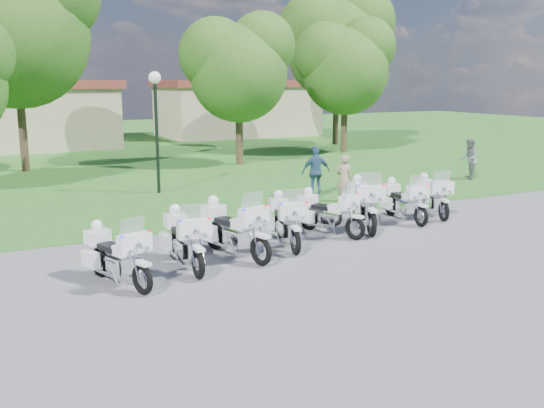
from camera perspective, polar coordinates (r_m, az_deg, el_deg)
name	(u,v)px	position (r m, az deg, el deg)	size (l,w,h in m)	color
ground	(308,248)	(15.16, 3.44, -4.20)	(100.00, 100.00, 0.00)	slate
grass_lawn	(98,145)	(40.50, -16.10, 5.32)	(100.00, 48.00, 0.01)	#28611E
motorcycle_0	(116,254)	(12.83, -14.49, -4.58)	(1.19, 2.16, 1.51)	black
motorcycle_1	(184,238)	(13.69, -8.24, -3.18)	(0.80, 2.35, 1.58)	black
motorcycle_2	(233,228)	(14.37, -3.72, -2.23)	(1.20, 2.42, 1.66)	black
motorcycle_3	(285,220)	(15.34, 1.26, -1.47)	(1.09, 2.29, 1.56)	black
motorcycle_4	(328,212)	(16.47, 5.25, -0.72)	(1.21, 2.11, 1.48)	black
motorcycle_5	(363,203)	(17.32, 8.57, 0.14)	(1.44, 2.42, 1.72)	black
motorcycle_6	(403,200)	(18.47, 12.26, 0.39)	(0.83, 2.19, 1.47)	black
motorcycle_7	(432,195)	(19.40, 14.82, 0.83)	(1.17, 2.15, 1.49)	black
lamp_post	(156,103)	(22.53, -10.90, 9.35)	(0.44, 0.44, 4.42)	black
tree_1	(12,20)	(29.97, -23.26, 15.60)	(7.57, 6.46, 10.09)	#38281C
tree_2	(237,64)	(29.93, -3.27, 13.03)	(5.53, 4.72, 7.37)	#38281C
tree_3	(345,63)	(35.22, 6.85, 13.05)	(5.73, 4.89, 7.64)	#38281C
tree_4	(336,41)	(39.71, 6.06, 15.04)	(7.41, 6.32, 9.88)	#38281C
building_east	(236,107)	(46.44, -3.37, 9.06)	(11.44, 7.28, 4.10)	tan
bystander_a	(344,179)	(20.92, 6.78, 2.39)	(0.58, 0.38, 1.60)	tan
bystander_b	(469,159)	(26.79, 18.04, 4.04)	(0.83, 0.65, 1.72)	slate
bystander_c	(316,172)	(21.59, 4.16, 3.03)	(1.07, 0.45, 1.83)	#355981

